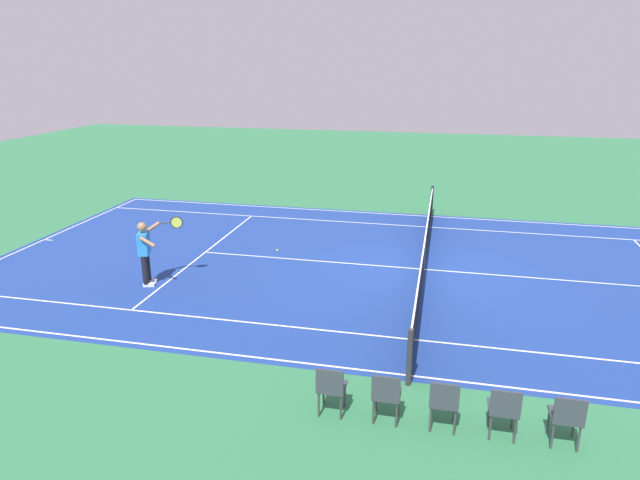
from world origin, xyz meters
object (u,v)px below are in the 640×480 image
Objects in this scene: spectator_chair_4 at (331,386)px; tennis_net at (425,252)px; spectator_chair_0 at (567,416)px; spectator_chair_3 at (386,393)px; spectator_chair_1 at (504,408)px; tennis_player_near at (146,250)px; spectator_chair_2 at (444,401)px; tennis_ball at (277,250)px.

tennis_net is at bearing -99.44° from spectator_chair_4.
spectator_chair_4 is (1.15, 6.94, 0.03)m from tennis_net.
spectator_chair_3 is at bearing 0.00° from spectator_chair_0.
spectator_chair_1 is at bearing 180.00° from spectator_chair_3.
spectator_chair_1 is (-1.48, 6.94, 0.03)m from tennis_net.
tennis_player_near is 1.93× the size of spectator_chair_1.
tennis_net is 13.30× the size of spectator_chair_4.
tennis_net is 7.10m from spectator_chair_1.
tennis_player_near is at bearing -33.60° from spectator_chair_3.
spectator_chair_0 is at bearing 180.00° from spectator_chair_1.
spectator_chair_4 is at bearing 0.00° from spectator_chair_0.
spectator_chair_1 is at bearing 180.00° from spectator_chair_4.
spectator_chair_1 is 1.00× the size of spectator_chair_2.
spectator_chair_3 reaches higher than tennis_ball.
spectator_chair_0 is 1.00× the size of spectator_chair_4.
spectator_chair_4 reaches higher than tennis_ball.
tennis_player_near is 1.93× the size of spectator_chair_2.
spectator_chair_0 and spectator_chair_1 have the same top height.
tennis_player_near reaches higher than spectator_chair_2.
spectator_chair_1 and spectator_chair_3 have the same top height.
spectator_chair_1 reaches higher than tennis_ball.
spectator_chair_3 is 1.00× the size of spectator_chair_4.
spectator_chair_2 is (1.76, 0.00, 0.00)m from spectator_chair_0.
tennis_player_near is 8.56m from spectator_chair_2.
tennis_ball is (-2.44, -3.18, -0.90)m from tennis_player_near.
spectator_chair_3 is (-4.06, 7.50, 0.49)m from tennis_ball.
spectator_chair_4 is (-5.62, 4.32, -0.41)m from tennis_player_near.
spectator_chair_4 is at bearing 112.98° from tennis_ball.
spectator_chair_4 is (-3.18, 7.50, 0.49)m from tennis_ball.
spectator_chair_0 is 3.51m from spectator_chair_4.
spectator_chair_1 is at bearing 180.00° from spectator_chair_2.
spectator_chair_2 is 0.88m from spectator_chair_3.
tennis_net is 7.33m from spectator_chair_0.
spectator_chair_4 is at bearing 142.46° from tennis_player_near.
tennis_player_near is 4.11m from tennis_ball.
tennis_net is 13.30× the size of spectator_chair_2.
tennis_net is 13.30× the size of spectator_chair_3.
spectator_chair_3 is (2.63, 0.00, 0.00)m from spectator_chair_0.
tennis_player_near reaches higher than spectator_chair_4.
spectator_chair_3 is at bearing 180.00° from spectator_chair_4.
tennis_player_near is 1.93× the size of spectator_chair_3.
spectator_chair_1 is (-5.81, 7.50, 0.49)m from tennis_ball.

